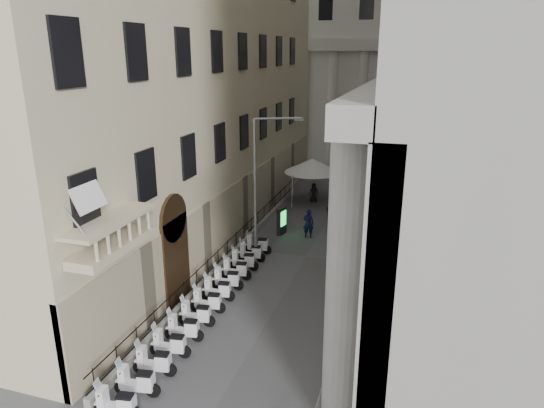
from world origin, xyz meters
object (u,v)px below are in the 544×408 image
at_px(street_lamp, 261,179).
at_px(pedestrian_b, 331,213).
at_px(info_kiosk, 282,221).
at_px(pedestrian_a, 308,223).
at_px(security_tent, 316,167).

relative_size(street_lamp, pedestrian_b, 4.79).
xyz_separation_m(info_kiosk, pedestrian_a, (1.88, -0.05, 0.03)).
bearing_deg(security_tent, pedestrian_b, -65.30).
bearing_deg(street_lamp, pedestrian_b, 48.17).
distance_m(security_tent, street_lamp, 12.52).
distance_m(street_lamp, pedestrian_b, 9.19).
height_order(security_tent, info_kiosk, security_tent).
xyz_separation_m(security_tent, pedestrian_a, (1.17, -7.61, -2.08)).
bearing_deg(security_tent, pedestrian_a, -81.27).
bearing_deg(street_lamp, info_kiosk, 69.26).
height_order(pedestrian_a, pedestrian_b, pedestrian_a).
bearing_deg(pedestrian_a, info_kiosk, -4.58).
bearing_deg(pedestrian_b, street_lamp, 113.42).
height_order(security_tent, pedestrian_b, security_tent).
height_order(security_tent, pedestrian_a, security_tent).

